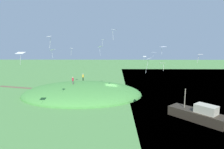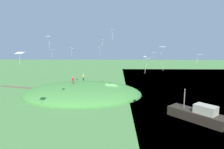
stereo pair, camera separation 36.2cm
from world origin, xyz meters
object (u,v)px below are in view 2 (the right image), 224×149
kite_6 (145,57)px  kite_9 (20,53)px  kite_4 (114,30)px  kite_12 (162,47)px  kite_0 (162,63)px  kite_11 (52,50)px  kite_5 (72,49)px  person_on_hilltop (73,80)px  kite_10 (199,55)px  kite_1 (48,37)px  kite_2 (103,40)px  kite_7 (100,47)px  boat_on_lake (198,115)px  kite_3 (148,60)px  person_walking_path (83,76)px  kite_8 (154,53)px  mooring_post (126,88)px

kite_6 → kite_9: size_ratio=0.72×
kite_4 → kite_12: kite_4 is taller
kite_0 → kite_9: size_ratio=0.82×
kite_11 → kite_5: bearing=-100.1°
person_on_hilltop → kite_10: bearing=-41.3°
kite_1 → kite_2: (-6.65, -17.24, -0.40)m
kite_7 → kite_12: (-10.03, 14.28, 0.52)m
person_on_hilltop → kite_2: bearing=17.7°
person_on_hilltop → kite_2: 11.02m
kite_9 → boat_on_lake: bearing=-174.6°
kite_3 → kite_10: 7.14m
kite_5 → kite_2: bearing=151.3°
kite_2 → kite_7: size_ratio=0.59×
kite_0 → kite_5: size_ratio=0.70×
kite_5 → kite_12: kite_12 is taller
person_walking_path → kite_4: kite_4 is taller
kite_8 → mooring_post: 10.68m
kite_2 → kite_10: (-14.58, 17.55, -2.04)m
kite_0 → kite_10: size_ratio=1.08×
kite_7 → kite_12: 17.46m
person_walking_path → kite_2: bearing=-160.1°
kite_8 → kite_10: kite_10 is taller
kite_2 → kite_6: bearing=-150.4°
kite_11 → kite_10: bearing=154.0°
kite_10 → kite_12: 5.25m
kite_2 → kite_10: bearing=129.7°
kite_0 → mooring_post: (5.00, -14.37, -7.57)m
kite_5 → kite_9: bearing=85.5°
person_walking_path → mooring_post: size_ratio=1.51×
kite_1 → kite_3: bearing=179.8°
kite_10 → kite_11: bearing=-26.0°
kite_2 → kite_1: bearing=68.9°
kite_1 → kite_12: (-16.20, -0.68, -1.34)m
kite_5 → kite_7: bearing=138.5°
person_walking_path → kite_0: (-15.65, 16.09, 5.09)m
kite_6 → kite_8: size_ratio=1.06×
kite_3 → kite_11: size_ratio=1.39×
kite_0 → kite_8: (-0.92, -12.09, 1.03)m
kite_1 → kite_7: 16.29m
person_on_hilltop → person_walking_path: 6.47m
kite_9 → kite_12: (-19.40, -2.88, 0.75)m
kite_3 → kite_8: size_ratio=2.03×
kite_10 → kite_3: bearing=-2.2°
kite_7 → kite_9: 19.56m
kite_6 → kite_12: kite_12 is taller
kite_4 → kite_6: (-7.80, -18.36, -5.80)m
kite_6 → kite_8: kite_8 is taller
person_walking_path → kite_11: size_ratio=1.06×
kite_2 → kite_8: kite_2 is taller
kite_3 → kite_9: bearing=7.1°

